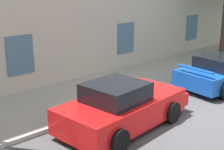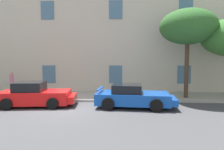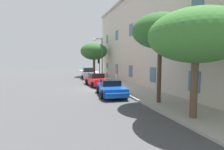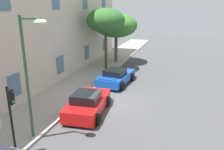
{
  "view_description": "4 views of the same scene",
  "coord_description": "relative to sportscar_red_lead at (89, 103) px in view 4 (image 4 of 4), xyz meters",
  "views": [
    {
      "loc": [
        -8.39,
        -5.77,
        4.28
      ],
      "look_at": [
        -0.69,
        2.61,
        0.99
      ],
      "focal_mm": 51.75,
      "sensor_mm": 36.0,
      "label": 1
    },
    {
      "loc": [
        3.18,
        -10.87,
        2.8
      ],
      "look_at": [
        2.68,
        2.02,
        1.81
      ],
      "focal_mm": 31.17,
      "sensor_mm": 36.0,
      "label": 2
    },
    {
      "loc": [
        18.76,
        -3.88,
        3.22
      ],
      "look_at": [
        0.85,
        1.72,
        1.5
      ],
      "focal_mm": 28.54,
      "sensor_mm": 36.0,
      "label": 3
    },
    {
      "loc": [
        -13.83,
        -4.64,
        6.46
      ],
      "look_at": [
        2.35,
        0.54,
        1.25
      ],
      "focal_mm": 36.05,
      "sensor_mm": 36.0,
      "label": 4
    }
  ],
  "objects": [
    {
      "name": "traffic_light",
      "position": [
        -5.0,
        1.37,
        1.68
      ],
      "size": [
        0.22,
        0.36,
        3.15
      ],
      "color": "black",
      "rests_on": "sidewalk"
    },
    {
      "name": "sportscar_yellow_flank",
      "position": [
        5.94,
        -0.09,
        -0.02
      ],
      "size": [
        4.8,
        2.54,
        1.35
      ],
      "color": "#144CB2",
      "rests_on": "ground"
    },
    {
      "name": "tree_near_kerb",
      "position": [
        13.16,
        2.18,
        3.72
      ],
      "size": [
        4.84,
        4.84,
        5.59
      ],
      "color": "brown",
      "rests_on": "sidewalk"
    },
    {
      "name": "building_facade",
      "position": [
        1.85,
        6.68,
        5.28
      ],
      "size": [
        35.57,
        4.41,
        11.78
      ],
      "color": "beige",
      "rests_on": "ground"
    },
    {
      "name": "sidewalk",
      "position": [
        1.85,
        2.94,
        -0.56
      ],
      "size": [
        60.0,
        3.59,
        0.14
      ],
      "primitive_type": "cube",
      "color": "#A8A399",
      "rests_on": "ground"
    },
    {
      "name": "street_lamp",
      "position": [
        -3.66,
        1.09,
        3.6
      ],
      "size": [
        0.44,
        1.42,
        5.96
      ],
      "color": "#2D5138",
      "rests_on": "sidewalk"
    },
    {
      "name": "ground_plane",
      "position": [
        1.85,
        -0.74,
        -0.63
      ],
      "size": [
        80.0,
        80.0,
        0.0
      ],
      "primitive_type": "plane",
      "color": "#444447"
    },
    {
      "name": "tree_far_end",
      "position": [
        9.74,
        2.25,
        4.46
      ],
      "size": [
        3.86,
        3.86,
        6.18
      ],
      "color": "#473323",
      "rests_on": "sidewalk"
    },
    {
      "name": "sportscar_red_lead",
      "position": [
        0.0,
        0.0,
        0.0
      ],
      "size": [
        4.66,
        2.45,
        1.47
      ],
      "color": "red",
      "rests_on": "ground"
    }
  ]
}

